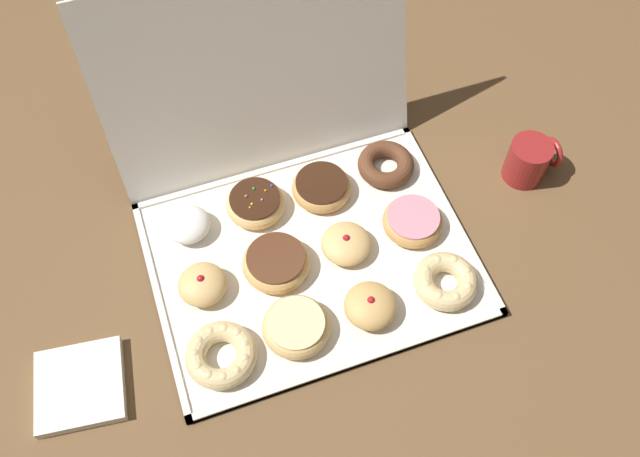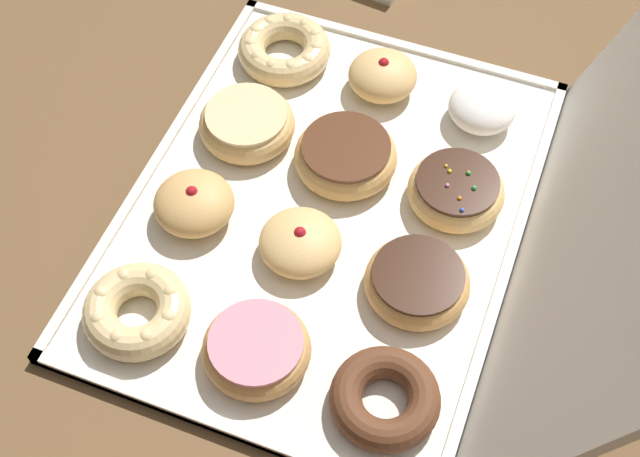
# 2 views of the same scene
# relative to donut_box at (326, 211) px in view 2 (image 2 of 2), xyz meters

# --- Properties ---
(ground_plane) EXTENTS (3.00, 3.00, 0.00)m
(ground_plane) POSITION_rel_donut_box_xyz_m (0.00, 0.00, -0.01)
(ground_plane) COLOR brown
(donut_box) EXTENTS (0.57, 0.44, 0.01)m
(donut_box) POSITION_rel_donut_box_xyz_m (0.00, 0.00, 0.00)
(donut_box) COLOR silver
(donut_box) RESTS_ON ground
(box_lid_open) EXTENTS (0.57, 0.13, 0.39)m
(box_lid_open) POSITION_rel_donut_box_xyz_m (0.00, 0.29, 0.19)
(box_lid_open) COLOR silver
(box_lid_open) RESTS_ON ground
(cruller_donut_0) EXTENTS (0.12, 0.12, 0.04)m
(cruller_donut_0) POSITION_rel_donut_box_xyz_m (-0.20, -0.13, 0.02)
(cruller_donut_0) COLOR #EACC8C
(cruller_donut_0) RESTS_ON donut_box
(glazed_ring_donut_1) EXTENTS (0.12, 0.12, 0.04)m
(glazed_ring_donut_1) POSITION_rel_donut_box_xyz_m (-0.07, -0.13, 0.02)
(glazed_ring_donut_1) COLOR #E5B770
(glazed_ring_donut_1) RESTS_ON donut_box
(jelly_filled_donut_2) EXTENTS (0.09, 0.09, 0.05)m
(jelly_filled_donut_2) POSITION_rel_donut_box_xyz_m (0.06, -0.14, 0.03)
(jelly_filled_donut_2) COLOR tan
(jelly_filled_donut_2) RESTS_ON donut_box
(cruller_donut_3) EXTENTS (0.11, 0.11, 0.04)m
(cruller_donut_3) POSITION_rel_donut_box_xyz_m (0.20, -0.13, 0.02)
(cruller_donut_3) COLOR #EACC8C
(cruller_donut_3) RESTS_ON donut_box
(jelly_filled_donut_4) EXTENTS (0.09, 0.09, 0.05)m
(jelly_filled_donut_4) POSITION_rel_donut_box_xyz_m (-0.20, -0.00, 0.03)
(jelly_filled_donut_4) COLOR #E5B770
(jelly_filled_donut_4) RESTS_ON donut_box
(chocolate_frosted_donut_5) EXTENTS (0.12, 0.12, 0.04)m
(chocolate_frosted_donut_5) POSITION_rel_donut_box_xyz_m (-0.07, 0.00, 0.03)
(chocolate_frosted_donut_5) COLOR tan
(chocolate_frosted_donut_5) RESTS_ON donut_box
(jelly_filled_donut_6) EXTENTS (0.09, 0.09, 0.05)m
(jelly_filled_donut_6) POSITION_rel_donut_box_xyz_m (0.07, -0.01, 0.03)
(jelly_filled_donut_6) COLOR #E5B770
(jelly_filled_donut_6) RESTS_ON donut_box
(pink_frosted_donut_7) EXTENTS (0.11, 0.11, 0.04)m
(pink_frosted_donut_7) POSITION_rel_donut_box_xyz_m (0.20, 0.00, 0.02)
(pink_frosted_donut_7) COLOR tan
(pink_frosted_donut_7) RESTS_ON donut_box
(powdered_filled_donut_8) EXTENTS (0.08, 0.08, 0.04)m
(powdered_filled_donut_8) POSITION_rel_donut_box_xyz_m (-0.20, 0.13, 0.03)
(powdered_filled_donut_8) COLOR white
(powdered_filled_donut_8) RESTS_ON donut_box
(sprinkle_donut_9) EXTENTS (0.11, 0.11, 0.04)m
(sprinkle_donut_9) POSITION_rel_donut_box_xyz_m (-0.06, 0.13, 0.02)
(sprinkle_donut_9) COLOR #E5B770
(sprinkle_donut_9) RESTS_ON donut_box
(chocolate_frosted_donut_10) EXTENTS (0.11, 0.11, 0.04)m
(chocolate_frosted_donut_10) POSITION_rel_donut_box_xyz_m (0.07, 0.13, 0.02)
(chocolate_frosted_donut_10) COLOR tan
(chocolate_frosted_donut_10) RESTS_ON donut_box
(chocolate_cake_ring_donut_11) EXTENTS (0.11, 0.11, 0.03)m
(chocolate_cake_ring_donut_11) POSITION_rel_donut_box_xyz_m (0.20, 0.14, 0.02)
(chocolate_cake_ring_donut_11) COLOR #59331E
(chocolate_cake_ring_donut_11) RESTS_ON donut_box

